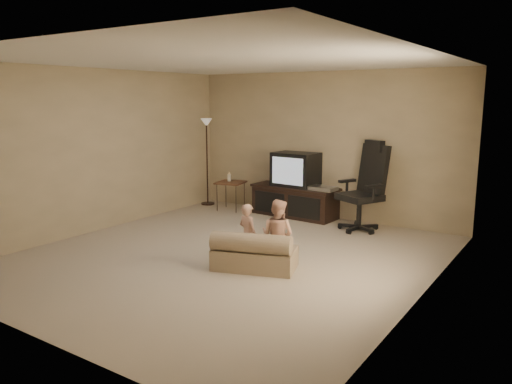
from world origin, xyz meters
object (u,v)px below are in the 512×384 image
(tv_stand, at_px, (295,190))
(toddler_left, at_px, (248,235))
(floor_lamp, at_px, (207,142))
(side_table, at_px, (231,183))
(toddler_right, at_px, (277,235))
(office_chair, at_px, (364,198))
(child_sofa, at_px, (254,254))

(tv_stand, relative_size, toddler_left, 2.03)
(tv_stand, xyz_separation_m, toddler_left, (0.81, -2.64, -0.07))
(floor_lamp, xyz_separation_m, toddler_left, (2.72, -2.55, -0.83))
(tv_stand, bearing_deg, side_table, -166.39)
(toddler_right, bearing_deg, tv_stand, -67.28)
(office_chair, relative_size, side_table, 1.97)
(tv_stand, height_order, side_table, tv_stand)
(floor_lamp, bearing_deg, office_chair, -2.45)
(child_sofa, bearing_deg, toddler_left, 131.32)
(side_table, bearing_deg, child_sofa, -48.62)
(side_table, relative_size, child_sofa, 0.65)
(floor_lamp, relative_size, child_sofa, 1.51)
(tv_stand, xyz_separation_m, floor_lamp, (-1.91, -0.09, 0.75))
(floor_lamp, relative_size, toddler_left, 2.13)
(tv_stand, distance_m, side_table, 1.27)
(side_table, relative_size, floor_lamp, 0.43)
(toddler_right, bearing_deg, toddler_left, 5.67)
(office_chair, distance_m, side_table, 2.60)
(side_table, xyz_separation_m, child_sofa, (2.20, -2.50, -0.32))
(office_chair, height_order, side_table, office_chair)
(toddler_right, bearing_deg, floor_lamp, -41.00)
(office_chair, distance_m, toddler_left, 2.48)
(toddler_left, bearing_deg, office_chair, -88.73)
(side_table, distance_m, child_sofa, 3.35)
(floor_lamp, bearing_deg, child_sofa, -42.64)
(side_table, relative_size, toddler_left, 0.91)
(toddler_left, relative_size, toddler_right, 0.90)
(office_chair, relative_size, floor_lamp, 0.84)
(tv_stand, relative_size, side_table, 2.22)
(tv_stand, relative_size, toddler_right, 1.82)
(office_chair, xyz_separation_m, child_sofa, (-0.40, -2.50, -0.31))
(side_table, bearing_deg, tv_stand, 10.36)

